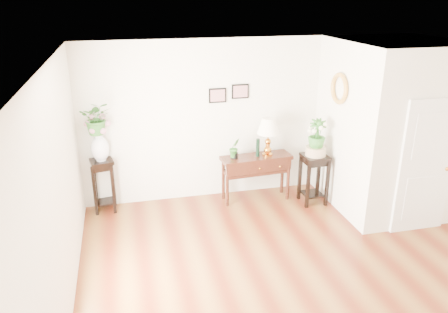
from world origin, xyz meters
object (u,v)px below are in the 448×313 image
object	(u,v)px
console_table	(256,178)
plant_stand_a	(104,185)
plant_stand_b	(313,179)
table_lamp	(268,136)

from	to	relation	value
console_table	plant_stand_a	world-z (taller)	plant_stand_a
plant_stand_a	plant_stand_b	distance (m)	3.59
plant_stand_a	plant_stand_b	bearing A→B (deg)	-8.70
plant_stand_b	console_table	bearing A→B (deg)	159.45
console_table	table_lamp	size ratio (longest dim) A/B	1.82
table_lamp	plant_stand_a	world-z (taller)	table_lamp
plant_stand_a	table_lamp	bearing A→B (deg)	-3.86
table_lamp	plant_stand_b	bearing A→B (deg)	-25.53
plant_stand_a	plant_stand_b	xyz separation A→B (m)	(3.55, -0.54, -0.01)
table_lamp	plant_stand_a	size ratio (longest dim) A/B	0.74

